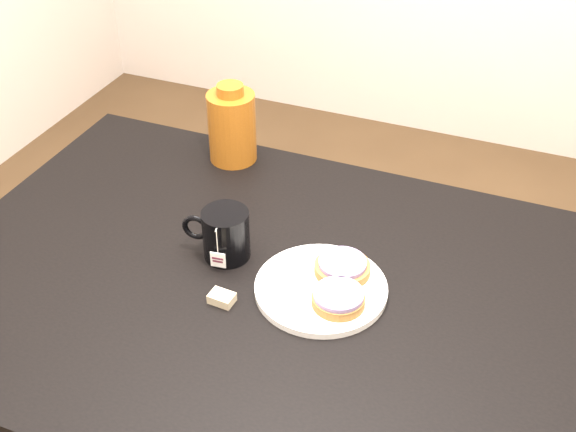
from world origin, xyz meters
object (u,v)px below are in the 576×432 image
(teabag_pouch, at_px, (222,298))
(bagel_back, at_px, (342,267))
(table, at_px, (293,322))
(bagel_package, at_px, (232,126))
(mug, at_px, (225,234))
(plate, at_px, (321,287))
(bagel_front, at_px, (338,298))

(teabag_pouch, bearing_deg, bagel_back, 38.71)
(table, relative_size, teabag_pouch, 31.11)
(table, bearing_deg, bagel_package, 128.74)
(bagel_back, relative_size, mug, 0.85)
(bagel_back, height_order, bagel_package, bagel_package)
(table, distance_m, mug, 0.21)
(table, height_order, mug, mug)
(mug, xyz_separation_m, teabag_pouch, (0.05, -0.12, -0.04))
(teabag_pouch, bearing_deg, plate, 30.86)
(mug, distance_m, teabag_pouch, 0.14)
(plate, bearing_deg, table, -163.16)
(plate, distance_m, bagel_package, 0.51)
(mug, distance_m, bagel_package, 0.36)
(bagel_back, xyz_separation_m, bagel_front, (0.02, -0.08, 0.00))
(plate, bearing_deg, teabag_pouch, -149.14)
(plate, relative_size, bagel_package, 1.29)
(bagel_front, bearing_deg, teabag_pouch, -163.31)
(mug, bearing_deg, plate, -15.56)
(plate, bearing_deg, mug, 171.76)
(mug, xyz_separation_m, bagel_package, (-0.14, 0.33, 0.04))
(mug, bearing_deg, table, -22.96)
(bagel_front, distance_m, teabag_pouch, 0.21)
(bagel_back, height_order, mug, mug)
(bagel_front, bearing_deg, mug, 165.88)
(plate, xyz_separation_m, teabag_pouch, (-0.16, -0.09, -0.00))
(table, distance_m, bagel_front, 0.14)
(plate, relative_size, bagel_front, 1.82)
(table, xyz_separation_m, plate, (0.05, 0.01, 0.09))
(teabag_pouch, bearing_deg, bagel_front, 16.69)
(bagel_front, relative_size, mug, 0.96)
(bagel_front, bearing_deg, table, 168.57)
(bagel_back, bearing_deg, bagel_front, -76.18)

